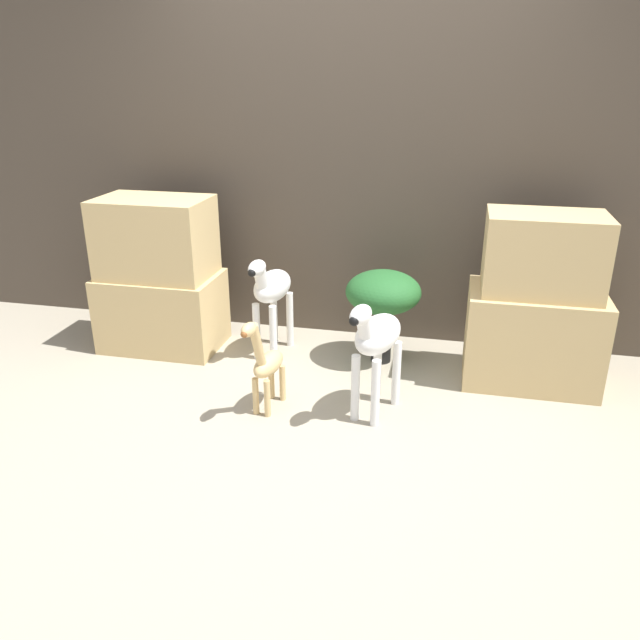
{
  "coord_description": "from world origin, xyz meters",
  "views": [
    {
      "loc": [
        0.7,
        -2.8,
        1.76
      ],
      "look_at": [
        -0.05,
        0.53,
        0.39
      ],
      "focal_mm": 35.0,
      "sensor_mm": 36.0,
      "label": 1
    }
  ],
  "objects_px": {
    "zebra_right": "(376,340)",
    "zebra_left": "(271,291)",
    "giraffe_figurine": "(266,363)",
    "potted_palm_front": "(383,294)"
  },
  "relations": [
    {
      "from": "zebra_right",
      "to": "zebra_left",
      "type": "distance_m",
      "value": 0.99
    },
    {
      "from": "giraffe_figurine",
      "to": "zebra_left",
      "type": "bearing_deg",
      "value": 104.17
    },
    {
      "from": "zebra_right",
      "to": "giraffe_figurine",
      "type": "distance_m",
      "value": 0.61
    },
    {
      "from": "potted_palm_front",
      "to": "giraffe_figurine",
      "type": "bearing_deg",
      "value": -125.17
    },
    {
      "from": "zebra_right",
      "to": "potted_palm_front",
      "type": "relative_size",
      "value": 1.15
    },
    {
      "from": "zebra_left",
      "to": "giraffe_figurine",
      "type": "bearing_deg",
      "value": -75.83
    },
    {
      "from": "zebra_left",
      "to": "zebra_right",
      "type": "bearing_deg",
      "value": -39.63
    },
    {
      "from": "zebra_right",
      "to": "zebra_left",
      "type": "height_order",
      "value": "same"
    },
    {
      "from": "zebra_left",
      "to": "potted_palm_front",
      "type": "relative_size",
      "value": 1.15
    },
    {
      "from": "giraffe_figurine",
      "to": "potted_palm_front",
      "type": "height_order",
      "value": "potted_palm_front"
    }
  ]
}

